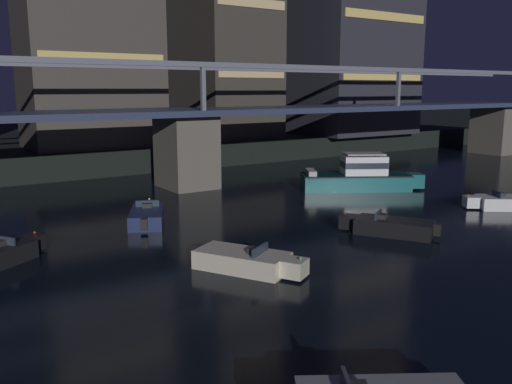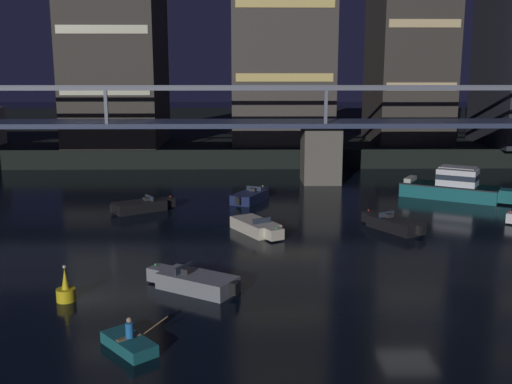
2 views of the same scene
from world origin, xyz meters
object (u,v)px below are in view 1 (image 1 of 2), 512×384
cabin_cruiser_near_left (360,176)px  speedboat_near_center (390,226)px  speedboat_near_right (506,202)px  speedboat_mid_left (247,261)px  river_bridge (186,130)px  speedboat_far_left (147,216)px

cabin_cruiser_near_left → speedboat_near_center: bearing=-127.2°
speedboat_near_right → speedboat_mid_left: 20.16m
speedboat_near_right → river_bridge: bearing=126.6°
river_bridge → speedboat_mid_left: bearing=-109.3°
cabin_cruiser_near_left → speedboat_mid_left: (-17.03, -10.75, -0.64)m
speedboat_near_right → speedboat_mid_left: (-20.14, -0.77, 0.00)m
river_bridge → speedboat_mid_left: 20.46m
river_bridge → speedboat_near_center: river_bridge is taller
cabin_cruiser_near_left → speedboat_far_left: size_ratio=1.80×
speedboat_near_right → cabin_cruiser_near_left: bearing=107.3°
cabin_cruiser_near_left → speedboat_near_center: (-7.66, -10.08, -0.64)m
cabin_cruiser_near_left → river_bridge: bearing=141.8°
cabin_cruiser_near_left → speedboat_near_center: cabin_cruiser_near_left is taller
cabin_cruiser_near_left → speedboat_far_left: (-17.34, -0.69, -0.64)m
speedboat_mid_left → speedboat_near_center: bearing=4.1°
speedboat_near_right → speedboat_near_center: bearing=-179.4°
speedboat_near_center → speedboat_far_left: 13.49m
river_bridge → speedboat_far_left: river_bridge is taller
speedboat_near_center → speedboat_far_left: bearing=135.9°
cabin_cruiser_near_left → speedboat_far_left: 17.36m
river_bridge → speedboat_far_left: 11.97m
river_bridge → cabin_cruiser_near_left: (10.39, -8.18, -3.40)m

